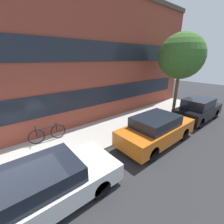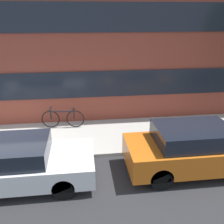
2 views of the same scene
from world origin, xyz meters
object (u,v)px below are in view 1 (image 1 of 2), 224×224
parked_car_white (43,187)px  parked_car_orange (156,129)px  bicycle (48,133)px  parked_car_black (198,109)px  street_tree (181,56)px

parked_car_white → parked_car_orange: parked_car_orange is taller
parked_car_orange → bicycle: size_ratio=2.44×
parked_car_white → parked_car_black: parked_car_black is taller
parked_car_white → bicycle: (1.17, 3.37, -0.12)m
bicycle → parked_car_white: bearing=75.9°
parked_car_white → bicycle: bearing=70.9°
street_tree → parked_car_black: bearing=-82.8°
parked_car_black → street_tree: street_tree is taller
parked_car_white → street_tree: street_tree is taller
parked_car_orange → bicycle: bearing=140.7°
parked_car_orange → street_tree: street_tree is taller
parked_car_white → street_tree: size_ratio=0.80×
parked_car_orange → parked_car_black: (4.70, 0.00, 0.01)m
parked_car_black → street_tree: 3.72m
parked_car_black → street_tree: bearing=97.2°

